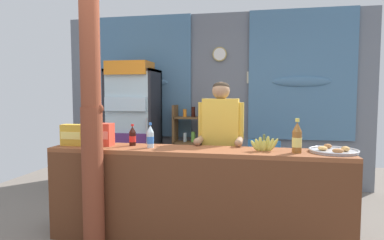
# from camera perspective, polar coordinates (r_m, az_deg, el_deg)

# --- Properties ---
(ground_plane) EXTENTS (6.77, 6.77, 0.00)m
(ground_plane) POSITION_cam_1_polar(r_m,az_deg,el_deg) (4.03, 0.18, -16.65)
(ground_plane) COLOR slate
(back_wall_curtained) EXTENTS (4.85, 0.22, 2.71)m
(back_wall_curtained) POSITION_cam_1_polar(r_m,az_deg,el_deg) (5.35, 3.55, 4.00)
(back_wall_curtained) COLOR slate
(back_wall_curtained) RESTS_ON ground
(stall_counter) EXTENTS (2.87, 0.47, 0.92)m
(stall_counter) POSITION_cam_1_polar(r_m,az_deg,el_deg) (3.22, 0.23, -11.69)
(stall_counter) COLOR brown
(stall_counter) RESTS_ON ground
(timber_post) EXTENTS (0.22, 0.20, 2.67)m
(timber_post) POSITION_cam_1_polar(r_m,az_deg,el_deg) (3.19, -16.80, 1.15)
(timber_post) COLOR brown
(timber_post) RESTS_ON ground
(drink_fridge) EXTENTS (0.75, 0.62, 1.93)m
(drink_fridge) POSITION_cam_1_polar(r_m,az_deg,el_deg) (5.18, -10.08, 0.02)
(drink_fridge) COLOR #232328
(drink_fridge) RESTS_ON ground
(bottle_shelf_rack) EXTENTS (0.48, 0.28, 1.28)m
(bottle_shelf_rack) POSITION_cam_1_polar(r_m,az_deg,el_deg) (5.16, -0.49, -4.29)
(bottle_shelf_rack) COLOR brown
(bottle_shelf_rack) RESTS_ON ground
(plastic_lawn_chair) EXTENTS (0.55, 0.55, 0.86)m
(plastic_lawn_chair) POSITION_cam_1_polar(r_m,az_deg,el_deg) (4.58, 12.59, -7.73)
(plastic_lawn_chair) COLOR #3884D6
(plastic_lawn_chair) RESTS_ON ground
(shopkeeper) EXTENTS (0.50, 0.42, 1.58)m
(shopkeeper) POSITION_cam_1_polar(r_m,az_deg,el_deg) (3.64, 4.90, -2.80)
(shopkeeper) COLOR #28282D
(shopkeeper) RESTS_ON ground
(soda_bottle_iced_tea) EXTENTS (0.09, 0.09, 0.31)m
(soda_bottle_iced_tea) POSITION_cam_1_polar(r_m,az_deg,el_deg) (3.14, 17.48, -3.00)
(soda_bottle_iced_tea) COLOR brown
(soda_bottle_iced_tea) RESTS_ON stall_counter
(soda_bottle_cola) EXTENTS (0.07, 0.07, 0.22)m
(soda_bottle_cola) POSITION_cam_1_polar(r_m,az_deg,el_deg) (3.47, -10.12, -2.78)
(soda_bottle_cola) COLOR black
(soda_bottle_cola) RESTS_ON stall_counter
(soda_bottle_water) EXTENTS (0.07, 0.07, 0.25)m
(soda_bottle_water) POSITION_cam_1_polar(r_m,az_deg,el_deg) (3.31, -7.13, -2.91)
(soda_bottle_water) COLOR silver
(soda_bottle_water) RESTS_ON stall_counter
(snack_box_crackers) EXTENTS (0.23, 0.15, 0.23)m
(snack_box_crackers) POSITION_cam_1_polar(r_m,az_deg,el_deg) (3.54, -15.21, -2.39)
(snack_box_crackers) COLOR #E5422D
(snack_box_crackers) RESTS_ON stall_counter
(snack_box_choco_powder) EXTENTS (0.24, 0.12, 0.22)m
(snack_box_choco_powder) POSITION_cam_1_polar(r_m,az_deg,el_deg) (3.64, -19.58, -2.41)
(snack_box_choco_powder) COLOR gold
(snack_box_choco_powder) RESTS_ON stall_counter
(pastry_tray) EXTENTS (0.43, 0.43, 0.06)m
(pastry_tray) POSITION_cam_1_polar(r_m,az_deg,el_deg) (3.29, 23.03, -4.80)
(pastry_tray) COLOR #BCBCC1
(pastry_tray) RESTS_ON stall_counter
(banana_bunch) EXTENTS (0.27, 0.06, 0.16)m
(banana_bunch) POSITION_cam_1_polar(r_m,az_deg,el_deg) (3.16, 12.20, -4.13)
(banana_bunch) COLOR #CCC14C
(banana_bunch) RESTS_ON stall_counter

